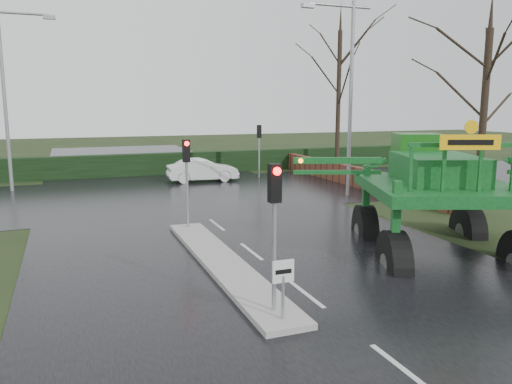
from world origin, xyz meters
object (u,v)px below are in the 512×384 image
object	(u,v)px
traffic_signal_mid	(187,164)
street_light_left_far	(9,83)
traffic_signal_near	(275,206)
crop_sprayer	(395,180)
keep_left_sign	(283,280)
traffic_signal_far	(259,139)
street_light_right	(346,82)
white_sedan	(203,182)

from	to	relation	value
traffic_signal_mid	street_light_left_far	bearing A→B (deg)	118.86
traffic_signal_near	street_light_left_far	size ratio (longest dim) A/B	0.35
crop_sprayer	keep_left_sign	bearing A→B (deg)	-129.52
traffic_signal_far	street_light_left_far	world-z (taller)	street_light_left_far
traffic_signal_mid	street_light_right	distance (m)	11.05
street_light_right	street_light_left_far	size ratio (longest dim) A/B	1.00
street_light_right	white_sedan	bearing A→B (deg)	126.60
traffic_signal_near	traffic_signal_far	size ratio (longest dim) A/B	1.00
street_light_left_far	traffic_signal_mid	bearing A→B (deg)	-61.14
traffic_signal_far	white_sedan	xyz separation A→B (m)	(-3.99, -0.35, -2.59)
traffic_signal_near	crop_sprayer	distance (m)	5.42
traffic_signal_mid	traffic_signal_far	bearing A→B (deg)	58.07
keep_left_sign	street_light_left_far	xyz separation A→B (m)	(-6.89, 21.50, 4.93)
street_light_left_far	crop_sprayer	xyz separation A→B (m)	(11.78, -18.67, -3.41)
white_sedan	street_light_right	bearing A→B (deg)	-140.68
traffic_signal_near	white_sedan	bearing A→B (deg)	79.55
traffic_signal_mid	street_light_left_far	size ratio (longest dim) A/B	0.35
traffic_signal_far	white_sedan	world-z (taller)	traffic_signal_far
keep_left_sign	street_light_left_far	distance (m)	23.11
traffic_signal_near	crop_sprayer	world-z (taller)	crop_sprayer
keep_left_sign	traffic_signal_near	size ratio (longest dim) A/B	0.38
street_light_right	crop_sprayer	world-z (taller)	street_light_right
keep_left_sign	white_sedan	distance (m)	21.52
traffic_signal_mid	street_light_right	xyz separation A→B (m)	(9.49, 4.51, 3.40)
keep_left_sign	crop_sprayer	size ratio (longest dim) A/B	0.15
traffic_signal_mid	traffic_signal_far	distance (m)	14.75
traffic_signal_mid	street_light_left_far	distance (m)	14.68
traffic_signal_far	street_light_right	bearing A→B (deg)	101.95
keep_left_sign	white_sedan	xyz separation A→B (m)	(3.81, 21.16, -1.06)
traffic_signal_far	street_light_right	world-z (taller)	street_light_right
traffic_signal_near	traffic_signal_mid	distance (m)	8.50
crop_sprayer	white_sedan	bearing A→B (deg)	113.79
traffic_signal_far	white_sedan	bearing A→B (deg)	5.07
traffic_signal_mid	white_sedan	distance (m)	13.01
keep_left_sign	traffic_signal_mid	size ratio (longest dim) A/B	0.38
street_light_left_far	white_sedan	world-z (taller)	street_light_left_far
traffic_signal_far	crop_sprayer	world-z (taller)	crop_sprayer
white_sedan	traffic_signal_far	bearing A→B (deg)	-82.22
keep_left_sign	crop_sprayer	distance (m)	5.85
traffic_signal_mid	crop_sprayer	world-z (taller)	crop_sprayer
keep_left_sign	traffic_signal_far	xyz separation A→B (m)	(7.80, 21.51, 1.53)
traffic_signal_near	white_sedan	distance (m)	21.17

